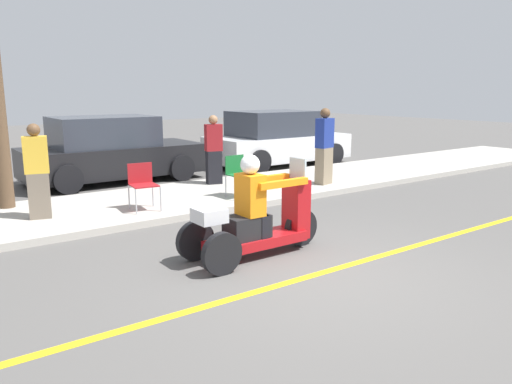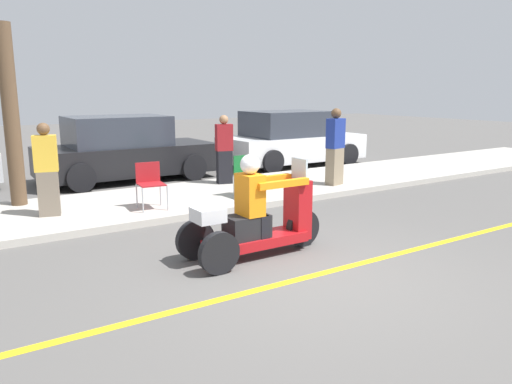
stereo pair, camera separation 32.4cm
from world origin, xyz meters
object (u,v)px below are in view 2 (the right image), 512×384
object	(u,v)px
folding_chair_set_back	(150,180)
spectator_mid_group	(47,171)
tree_trunk	(11,116)
parked_car_lot_right	(290,140)
spectator_near_curb	(335,148)
motorcycle_trike	(257,220)
spectator_end_of_line	(224,151)
parked_car_lot_center	(124,150)
folding_chair_curbside	(246,172)

from	to	relation	value
folding_chair_set_back	spectator_mid_group	bearing A→B (deg)	165.97
folding_chair_set_back	tree_trunk	bearing A→B (deg)	140.80
folding_chair_set_back	tree_trunk	size ratio (longest dim) A/B	0.25
parked_car_lot_right	spectator_near_curb	bearing A→B (deg)	-111.85
motorcycle_trike	tree_trunk	world-z (taller)	tree_trunk
motorcycle_trike	spectator_end_of_line	xyz separation A→B (m)	(1.96, 4.35, 0.37)
spectator_near_curb	parked_car_lot_center	world-z (taller)	spectator_near_curb
tree_trunk	spectator_near_curb	bearing A→B (deg)	-15.24
spectator_end_of_line	folding_chair_curbside	size ratio (longest dim) A/B	1.89
spectator_end_of_line	spectator_mid_group	bearing A→B (deg)	-166.32
spectator_mid_group	tree_trunk	world-z (taller)	tree_trunk
spectator_mid_group	folding_chair_set_back	bearing A→B (deg)	-14.03
folding_chair_curbside	tree_trunk	bearing A→B (deg)	156.55
spectator_mid_group	folding_chair_set_back	distance (m)	1.71
motorcycle_trike	tree_trunk	distance (m)	5.27
parked_car_lot_center	folding_chair_curbside	bearing A→B (deg)	-72.17
spectator_near_curb	spectator_mid_group	size ratio (longest dim) A/B	1.08
folding_chair_curbside	motorcycle_trike	bearing A→B (deg)	-119.56
motorcycle_trike	spectator_mid_group	distance (m)	3.95
spectator_end_of_line	folding_chair_set_back	world-z (taller)	spectator_end_of_line
parked_car_lot_right	folding_chair_set_back	bearing A→B (deg)	-149.08
parked_car_lot_right	tree_trunk	world-z (taller)	tree_trunk
spectator_end_of_line	tree_trunk	size ratio (longest dim) A/B	0.47
spectator_end_of_line	folding_chair_curbside	xyz separation A→B (m)	(-0.33, -1.48, -0.24)
motorcycle_trike	parked_car_lot_right	world-z (taller)	parked_car_lot_right
spectator_near_curb	parked_car_lot_center	size ratio (longest dim) A/B	0.40
spectator_near_curb	folding_chair_curbside	xyz separation A→B (m)	(-2.33, -0.00, -0.32)
spectator_mid_group	tree_trunk	bearing A→B (deg)	104.86
spectator_near_curb	spectator_mid_group	distance (m)	5.97
parked_car_lot_center	tree_trunk	xyz separation A→B (m)	(-2.72, -2.08, 1.01)
spectator_end_of_line	folding_chair_curbside	distance (m)	1.54
folding_chair_curbside	tree_trunk	distance (m)	4.43
spectator_near_curb	folding_chair_curbside	world-z (taller)	spectator_near_curb
motorcycle_trike	parked_car_lot_right	xyz separation A→B (m)	(5.37, 6.40, 0.25)
parked_car_lot_center	tree_trunk	bearing A→B (deg)	-142.53
parked_car_lot_right	motorcycle_trike	bearing A→B (deg)	-130.00
motorcycle_trike	parked_car_lot_right	distance (m)	8.36
spectator_mid_group	parked_car_lot_center	distance (m)	4.06
tree_trunk	spectator_end_of_line	bearing A→B (deg)	-3.00
folding_chair_curbside	parked_car_lot_right	distance (m)	5.15
motorcycle_trike	spectator_mid_group	world-z (taller)	spectator_mid_group
spectator_near_curb	folding_chair_set_back	xyz separation A→B (m)	(-4.30, 0.11, -0.32)
spectator_near_curb	parked_car_lot_right	bearing A→B (deg)	68.15
spectator_end_of_line	parked_car_lot_right	xyz separation A→B (m)	(3.41, 2.06, -0.12)
spectator_mid_group	parked_car_lot_center	xyz separation A→B (m)	(2.40, 3.27, -0.13)
motorcycle_trike	folding_chair_set_back	world-z (taller)	motorcycle_trike
spectator_end_of_line	motorcycle_trike	bearing A→B (deg)	-114.25
spectator_end_of_line	spectator_near_curb	size ratio (longest dim) A/B	0.91
motorcycle_trike	spectator_end_of_line	distance (m)	4.78
spectator_end_of_line	spectator_near_curb	distance (m)	2.49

